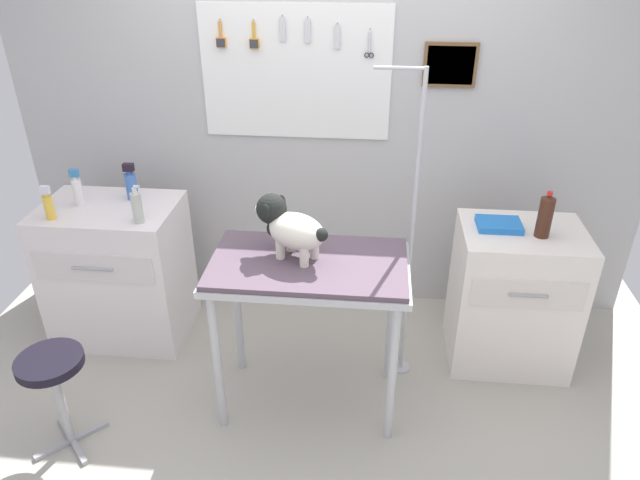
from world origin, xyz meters
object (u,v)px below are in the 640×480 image
object	(u,v)px
grooming_table	(308,279)
pump_bottle_white	(78,190)
counter_left	(119,271)
cabinet_right	(513,296)
grooming_arm	(409,247)
stool	(53,376)
dog	(289,226)
soda_bottle	(545,216)

from	to	relation	value
grooming_table	pump_bottle_white	size ratio (longest dim) A/B	4.37
counter_left	cabinet_right	distance (m)	2.40
grooming_arm	stool	world-z (taller)	grooming_arm
dog	stool	size ratio (longest dim) A/B	0.73
counter_left	grooming_arm	bearing A→B (deg)	-6.77
grooming_arm	pump_bottle_white	world-z (taller)	grooming_arm
grooming_table	cabinet_right	xyz separation A→B (m)	(1.14, 0.49, -0.37)
cabinet_right	dog	bearing A→B (deg)	-160.12
cabinet_right	stool	bearing A→B (deg)	-158.34
counter_left	stool	bearing A→B (deg)	-85.82
stool	pump_bottle_white	world-z (taller)	pump_bottle_white
dog	cabinet_right	bearing A→B (deg)	19.88
pump_bottle_white	cabinet_right	bearing A→B (deg)	-0.60
dog	counter_left	distance (m)	1.39
cabinet_right	stool	xyz separation A→B (m)	(-2.33, -0.92, 0.01)
grooming_table	stool	distance (m)	1.31
grooming_table	pump_bottle_white	xyz separation A→B (m)	(-1.41, 0.52, 0.19)
cabinet_right	counter_left	bearing A→B (deg)	179.48
cabinet_right	pump_bottle_white	distance (m)	2.61
grooming_table	counter_left	distance (m)	1.40
grooming_table	counter_left	world-z (taller)	grooming_table
grooming_arm	cabinet_right	bearing A→B (deg)	16.35
stool	pump_bottle_white	distance (m)	1.12
dog	soda_bottle	xyz separation A→B (m)	(1.31, 0.40, -0.08)
grooming_arm	dog	world-z (taller)	grooming_arm
grooming_table	dog	bearing A→B (deg)	154.35
dog	stool	bearing A→B (deg)	-156.37
dog	cabinet_right	distance (m)	1.46
stool	grooming_arm	bearing A→B (deg)	23.57
grooming_arm	pump_bottle_white	bearing A→B (deg)	173.64
grooming_arm	pump_bottle_white	distance (m)	1.93
grooming_table	dog	distance (m)	0.29
stool	cabinet_right	bearing A→B (deg)	21.66
grooming_table	pump_bottle_white	world-z (taller)	pump_bottle_white
counter_left	stool	distance (m)	0.95
counter_left	stool	world-z (taller)	counter_left
dog	pump_bottle_white	bearing A→B (deg)	160.12
dog	soda_bottle	bearing A→B (deg)	16.94
counter_left	stool	xyz separation A→B (m)	(0.07, -0.95, 0.00)
pump_bottle_white	grooming_table	bearing A→B (deg)	-20.29
grooming_table	counter_left	xyz separation A→B (m)	(-1.25, 0.52, -0.35)
grooming_arm	stool	distance (m)	1.88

